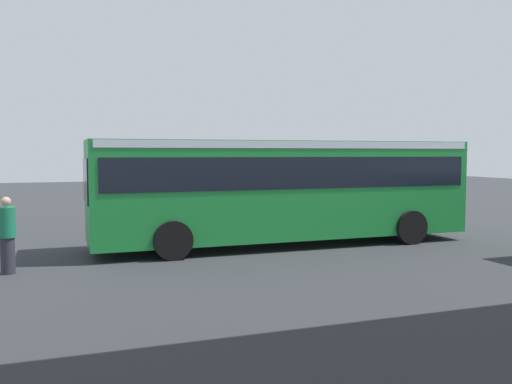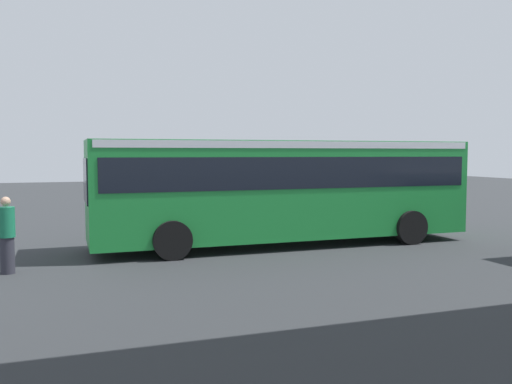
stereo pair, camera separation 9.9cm
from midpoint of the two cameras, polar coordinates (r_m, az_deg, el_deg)
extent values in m
plane|color=#2D3033|center=(17.34, 3.26, -5.17)|extent=(80.00, 80.00, 0.00)
cube|color=#1E8C38|center=(16.53, 3.13, 0.37)|extent=(11.50, 2.55, 2.86)
cube|color=black|center=(16.51, 3.14, 2.16)|extent=(11.04, 2.59, 0.90)
cube|color=white|center=(16.50, 3.15, 4.92)|extent=(11.27, 2.58, 0.20)
cube|color=black|center=(15.25, -17.28, 1.17)|extent=(0.04, 2.24, 1.20)
cylinder|color=black|center=(14.38, -8.58, -5.03)|extent=(1.04, 0.30, 1.04)
cylinder|color=black|center=(16.87, -10.23, -3.70)|extent=(1.04, 0.30, 1.04)
cylinder|color=black|center=(17.33, 16.10, -3.59)|extent=(1.04, 0.30, 1.04)
cylinder|color=black|center=(19.45, 11.72, -2.69)|extent=(1.04, 0.30, 1.04)
cylinder|color=#2D2D38|center=(13.90, -24.45, -6.07)|extent=(0.32, 0.32, 0.85)
cylinder|color=#19724C|center=(13.79, -24.55, -2.90)|extent=(0.38, 0.38, 0.70)
sphere|color=tan|center=(13.74, -24.61, -0.91)|extent=(0.22, 0.22, 0.22)
cylinder|color=slate|center=(20.11, 0.98, 0.13)|extent=(0.08, 0.08, 2.80)
cube|color=blue|center=(20.06, 0.99, 3.27)|extent=(0.04, 0.60, 0.60)
cube|color=silver|center=(21.53, 10.29, -3.41)|extent=(2.00, 0.20, 0.01)
cube|color=silver|center=(19.86, 0.20, -3.97)|extent=(2.00, 0.20, 0.01)
cube|color=silver|center=(18.90, -11.33, -4.46)|extent=(2.00, 0.20, 0.01)
camera|label=1|loc=(0.05, -89.83, 0.01)|focal=38.11mm
camera|label=2|loc=(0.05, 90.17, -0.01)|focal=38.11mm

